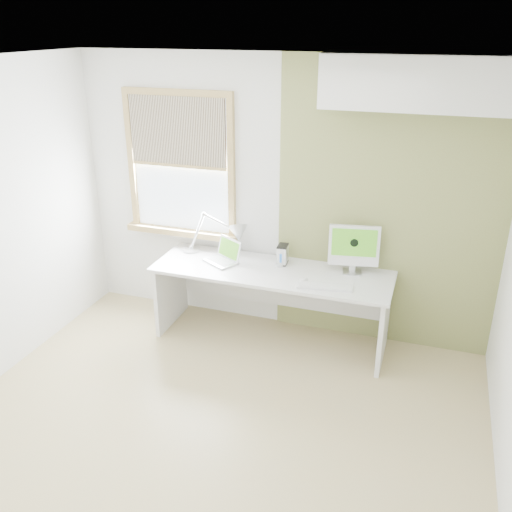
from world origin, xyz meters
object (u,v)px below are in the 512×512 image
at_px(imac, 354,247).
at_px(laptop, 224,256).
at_px(desk, 273,286).
at_px(external_drive, 283,254).
at_px(desk_lamp, 229,235).

bearing_deg(imac, laptop, -172.87).
height_order(desk, laptop, laptop).
xyz_separation_m(laptop, imac, (1.19, 0.15, 0.20)).
bearing_deg(desk, imac, 11.10).
distance_m(desk, imac, 0.84).
distance_m(desk, external_drive, 0.31).
xyz_separation_m(desk, laptop, (-0.49, -0.01, 0.25)).
relative_size(desk, imac, 4.81).
bearing_deg(desk_lamp, imac, 0.44).
relative_size(desk_lamp, laptop, 1.91).
height_order(external_drive, imac, imac).
bearing_deg(laptop, desk, 1.28).
distance_m(laptop, imac, 1.22).
relative_size(desk_lamp, external_drive, 3.96).
relative_size(desk, external_drive, 11.84).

